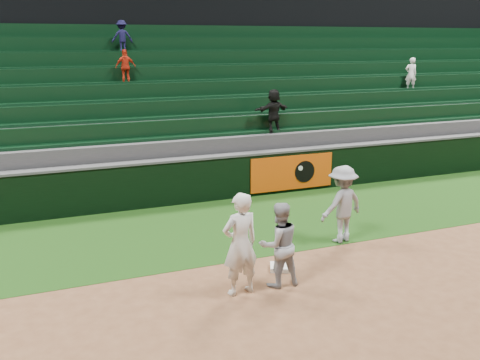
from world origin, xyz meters
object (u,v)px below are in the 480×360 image
at_px(first_base, 280,267).
at_px(baserunner, 279,244).
at_px(base_coach, 342,204).
at_px(first_baseman, 240,244).

distance_m(first_base, baserunner, 1.01).
xyz_separation_m(first_base, baserunner, (-0.33, -0.60, 0.74)).
xyz_separation_m(first_base, base_coach, (1.90, 0.85, 0.82)).
bearing_deg(base_coach, baserunner, 20.15).
height_order(first_baseman, base_coach, first_baseman).
bearing_deg(first_base, base_coach, 24.27).
bearing_deg(baserunner, base_coach, -146.77).
distance_m(baserunner, base_coach, 2.66).
distance_m(first_base, base_coach, 2.24).
bearing_deg(baserunner, first_baseman, 3.60).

